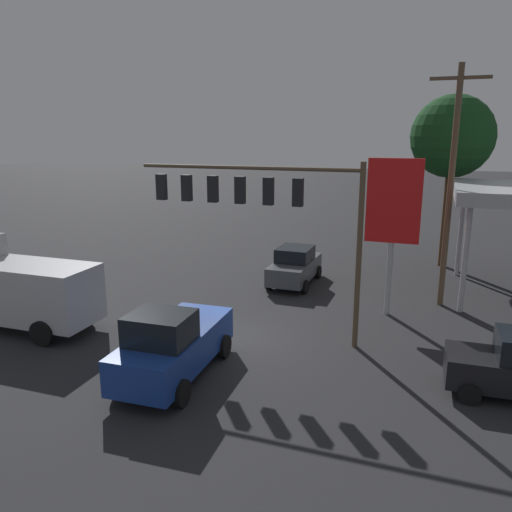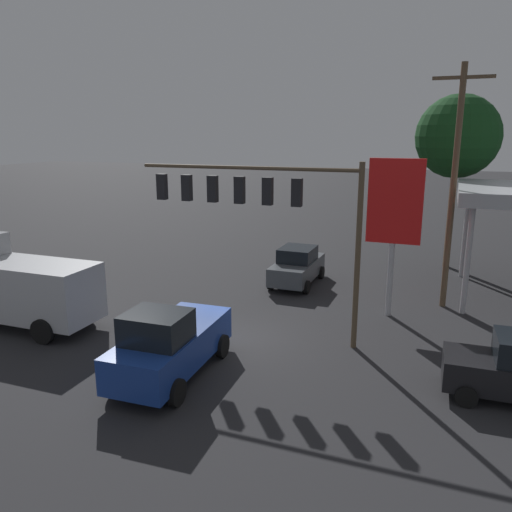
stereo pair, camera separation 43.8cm
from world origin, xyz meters
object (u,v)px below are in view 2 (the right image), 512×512
object	(u,v)px
utility_pole	(454,184)
delivery_truck	(13,285)
pickup_parked	(170,344)
sedan_far	(297,266)
street_tree	(458,137)
price_sign	(395,208)
traffic_signal_assembly	(256,201)

from	to	relation	value
utility_pole	delivery_truck	distance (m)	18.65
pickup_parked	sedan_far	xyz separation A→B (m)	(-0.82, -11.24, -0.16)
utility_pole	street_tree	distance (m)	7.65
price_sign	sedan_far	bearing A→B (deg)	-31.17
price_sign	street_tree	size ratio (longest dim) A/B	0.68
delivery_truck	street_tree	bearing A→B (deg)	-135.91
pickup_parked	delivery_truck	bearing A→B (deg)	-103.81
sedan_far	street_tree	world-z (taller)	street_tree
pickup_parked	street_tree	distance (m)	20.41
price_sign	sedan_far	world-z (taller)	price_sign
utility_pole	sedan_far	distance (m)	8.49
delivery_truck	price_sign	bearing A→B (deg)	-155.49
utility_pole	pickup_parked	xyz separation A→B (m)	(7.94, 10.31, -4.37)
traffic_signal_assembly	sedan_far	size ratio (longest dim) A/B	1.95
pickup_parked	street_tree	size ratio (longest dim) A/B	0.54
traffic_signal_assembly	street_tree	bearing A→B (deg)	-116.89
street_tree	utility_pole	bearing A→B (deg)	89.86
traffic_signal_assembly	sedan_far	bearing A→B (deg)	-86.82
price_sign	sedan_far	xyz separation A→B (m)	(4.96, -3.00, -3.67)
sedan_far	delivery_truck	size ratio (longest dim) A/B	0.64
price_sign	utility_pole	bearing A→B (deg)	-136.14
price_sign	delivery_truck	bearing A→B (deg)	25.45
utility_pole	price_sign	world-z (taller)	utility_pole
traffic_signal_assembly	sedan_far	xyz separation A→B (m)	(0.38, -6.84, -4.21)
sedan_far	delivery_truck	world-z (taller)	delivery_truck
sedan_far	delivery_truck	distance (m)	13.16
traffic_signal_assembly	pickup_parked	world-z (taller)	traffic_signal_assembly
delivery_truck	street_tree	size ratio (longest dim) A/B	0.70
pickup_parked	street_tree	bearing A→B (deg)	153.28
traffic_signal_assembly	sedan_far	world-z (taller)	traffic_signal_assembly
traffic_signal_assembly	street_tree	size ratio (longest dim) A/B	0.89
utility_pole	price_sign	distance (m)	3.11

